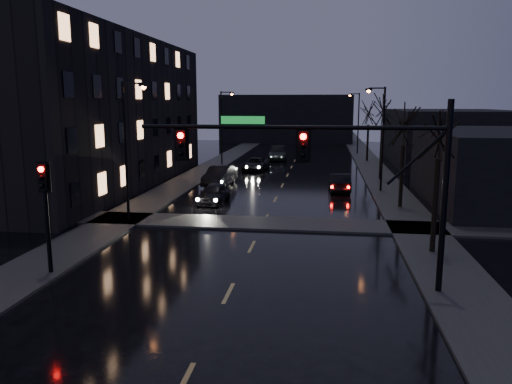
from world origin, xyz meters
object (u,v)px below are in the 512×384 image
(lead_car, at_px, (339,182))
(oncoming_car_c, at_px, (256,164))
(oncoming_car_a, at_px, (214,193))
(oncoming_car_d, at_px, (278,153))
(oncoming_car_b, at_px, (219,176))

(lead_car, bearing_deg, oncoming_car_c, -56.07)
(oncoming_car_a, height_order, lead_car, lead_car)
(oncoming_car_d, relative_size, lead_car, 1.28)
(oncoming_car_b, distance_m, oncoming_car_d, 19.69)
(oncoming_car_d, bearing_deg, oncoming_car_b, -103.64)
(oncoming_car_b, bearing_deg, lead_car, -3.10)
(oncoming_car_a, relative_size, oncoming_car_d, 0.74)
(oncoming_car_c, bearing_deg, oncoming_car_b, -97.14)
(oncoming_car_c, bearing_deg, lead_car, -49.51)
(oncoming_car_b, xyz_separation_m, oncoming_car_c, (1.79, 9.27, -0.15))
(oncoming_car_c, relative_size, oncoming_car_d, 0.87)
(oncoming_car_a, xyz_separation_m, oncoming_car_d, (1.95, 26.76, 0.10))
(oncoming_car_a, bearing_deg, oncoming_car_d, 89.59)
(lead_car, bearing_deg, oncoming_car_b, -11.62)
(oncoming_car_c, distance_m, oncoming_car_d, 10.26)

